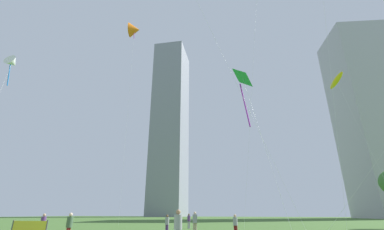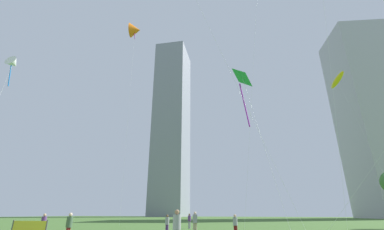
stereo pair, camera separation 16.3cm
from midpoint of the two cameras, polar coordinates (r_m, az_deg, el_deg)
The scene contains 13 objects.
person_standing_0 at distance 23.79m, azimuth -5.33°, elevation -22.74°, with size 0.34×0.34×1.55m.
person_standing_1 at distance 24.12m, azimuth -29.94°, elevation -20.09°, with size 0.37×0.37×1.65m.
person_standing_2 at distance 22.18m, azimuth 9.81°, elevation -22.63°, with size 0.35×0.35×1.58m.
person_standing_3 at distance 14.07m, azimuth -3.04°, elevation -23.38°, with size 0.41×0.41×1.84m.
person_standing_4 at distance 19.31m, azimuth -25.39°, elevation -21.15°, with size 0.38×0.38×1.69m.
person_standing_5 at distance 32.66m, azimuth -0.42°, elevation -22.24°, with size 0.36×0.36×1.64m.
person_standing_6 at distance 24.17m, azimuth 0.88°, elevation -22.45°, with size 0.40×0.40×1.80m.
kite_flying_0 at distance 33.81m, azimuth -34.78°, elevation 9.38°, with size 3.49×3.66×17.40m.
kite_flying_1 at distance 49.18m, azimuth -12.41°, elevation 17.89°, with size 3.07×4.61×33.44m.
kite_flying_2 at distance 41.74m, azimuth 29.64°, elevation 6.73°, with size 4.23×3.64×19.89m.
kite_flying_5 at distance 20.51m, azimuth 11.51°, elevation 6.86°, with size 3.29×4.71×12.22m.
distant_highrise_0 at distance 124.63m, azimuth 34.94°, elevation -0.09°, with size 19.50×21.58×76.20m, color #A8A8AD.
distant_highrise_1 at distance 159.29m, azimuth -4.45°, elevation -2.30°, with size 18.20×24.77×105.12m, color gray.
Camera 2 is at (8.26, -10.60, 1.65)m, focal length 24.04 mm.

